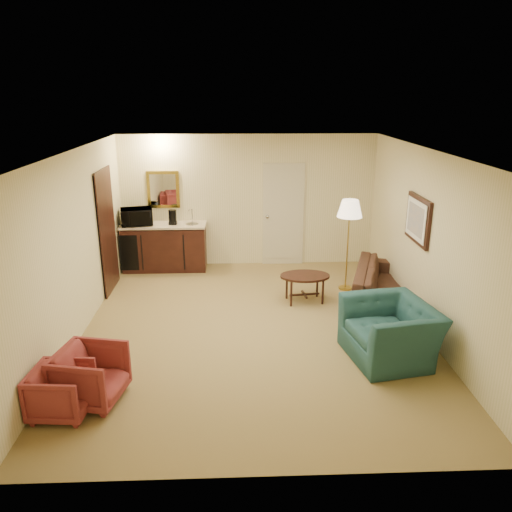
{
  "coord_description": "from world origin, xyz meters",
  "views": [
    {
      "loc": [
        -0.24,
        -6.71,
        3.36
      ],
      "look_at": [
        0.06,
        0.5,
        0.98
      ],
      "focal_mm": 35.0,
      "sensor_mm": 36.0,
      "label": 1
    }
  ],
  "objects": [
    {
      "name": "coffee_maker",
      "position": [
        -1.46,
        2.7,
        1.06
      ],
      "size": [
        0.16,
        0.16,
        0.28
      ],
      "primitive_type": "cylinder",
      "rotation": [
        0.0,
        0.0,
        0.04
      ],
      "color": "black",
      "rests_on": "wetbar_cabinet"
    },
    {
      "name": "floor_lamp",
      "position": [
        1.7,
        1.53,
        0.81
      ],
      "size": [
        0.52,
        0.52,
        1.63
      ],
      "primitive_type": "cube",
      "rotation": [
        0.0,
        0.0,
        0.23
      ],
      "color": "#B4943C",
      "rests_on": "ground"
    },
    {
      "name": "sofa",
      "position": [
        2.15,
        0.83,
        0.43
      ],
      "size": [
        1.29,
        2.28,
        0.86
      ],
      "primitive_type": "imported",
      "rotation": [
        0.0,
        0.0,
        1.25
      ],
      "color": "black",
      "rests_on": "ground"
    },
    {
      "name": "rose_chair_near",
      "position": [
        -2.15,
        -1.96,
        0.31
      ],
      "size": [
        0.61,
        0.64,
        0.61
      ],
      "primitive_type": "imported",
      "rotation": [
        0.0,
        0.0,
        1.49
      ],
      "color": "maroon",
      "rests_on": "ground"
    },
    {
      "name": "waste_bin",
      "position": [
        -1.0,
        2.65,
        0.14
      ],
      "size": [
        0.28,
        0.28,
        0.27
      ],
      "primitive_type": "cylinder",
      "rotation": [
        0.0,
        0.0,
        -0.34
      ],
      "color": "black",
      "rests_on": "ground"
    },
    {
      "name": "wetbar_cabinet",
      "position": [
        -1.65,
        2.72,
        0.46
      ],
      "size": [
        1.64,
        0.58,
        0.92
      ],
      "primitive_type": "cube",
      "color": "#341610",
      "rests_on": "ground"
    },
    {
      "name": "room_walls",
      "position": [
        -0.1,
        0.77,
        1.72
      ],
      "size": [
        5.02,
        6.01,
        2.61
      ],
      "color": "beige",
      "rests_on": "ground"
    },
    {
      "name": "coffee_table",
      "position": [
        0.89,
        1.0,
        0.24
      ],
      "size": [
        0.89,
        0.65,
        0.47
      ],
      "primitive_type": "cube",
      "rotation": [
        0.0,
        0.0,
        0.12
      ],
      "color": "black",
      "rests_on": "ground"
    },
    {
      "name": "ground",
      "position": [
        0.0,
        0.0,
        0.0
      ],
      "size": [
        6.0,
        6.0,
        0.0
      ],
      "primitive_type": "plane",
      "color": "olive",
      "rests_on": "ground"
    },
    {
      "name": "microwave",
      "position": [
        -2.15,
        2.68,
        1.12
      ],
      "size": [
        0.64,
        0.45,
        0.4
      ],
      "primitive_type": "imported",
      "rotation": [
        0.0,
        0.0,
        0.23
      ],
      "color": "black",
      "rests_on": "wetbar_cabinet"
    },
    {
      "name": "rose_chair_far",
      "position": [
        -1.9,
        -1.73,
        0.35
      ],
      "size": [
        0.77,
        0.81,
        0.71
      ],
      "primitive_type": "imported",
      "rotation": [
        0.0,
        0.0,
        1.37
      ],
      "color": "maroon",
      "rests_on": "ground"
    },
    {
      "name": "teal_armchair",
      "position": [
        1.76,
        -0.9,
        0.51
      ],
      "size": [
        0.96,
        1.28,
        1.01
      ],
      "primitive_type": "imported",
      "rotation": [
        0.0,
        0.0,
        -1.38
      ],
      "color": "#205150",
      "rests_on": "ground"
    }
  ]
}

